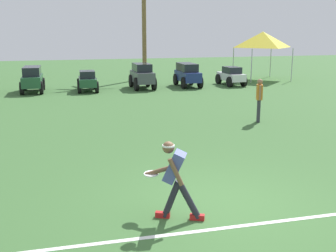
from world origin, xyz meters
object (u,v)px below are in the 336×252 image
(parked_car_slot_f, at_px, (231,76))
(frisbee_in_flight, at_px, (151,174))
(parked_car_slot_c, at_px, (87,81))
(parked_car_slot_e, at_px, (187,74))
(parked_car_slot_d, at_px, (142,75))
(parked_car_slot_b, at_px, (32,78))
(frisbee_thrower, at_px, (175,176))
(palm_tree_left_of_centre, at_px, (144,11))
(event_tent, at_px, (263,40))
(teammate_near_sideline, at_px, (259,96))

(parked_car_slot_f, bearing_deg, frisbee_in_flight, -117.66)
(parked_car_slot_c, bearing_deg, parked_car_slot_e, 3.74)
(parked_car_slot_d, distance_m, parked_car_slot_f, 5.40)
(frisbee_in_flight, distance_m, parked_car_slot_b, 16.56)
(frisbee_thrower, bearing_deg, palm_tree_left_of_centre, 79.70)
(parked_car_slot_b, bearing_deg, parked_car_slot_f, -0.69)
(parked_car_slot_b, relative_size, event_tent, 0.78)
(parked_car_slot_d, bearing_deg, frisbee_in_flight, -100.80)
(parked_car_slot_c, distance_m, event_tent, 11.97)
(parked_car_slot_e, height_order, parked_car_slot_f, parked_car_slot_e)
(frisbee_in_flight, relative_size, event_tent, 0.12)
(parked_car_slot_b, distance_m, palm_tree_left_of_centre, 9.04)
(parked_car_slot_b, height_order, parked_car_slot_d, parked_car_slot_d)
(frisbee_thrower, bearing_deg, event_tent, 59.09)
(parked_car_slot_c, bearing_deg, parked_car_slot_f, 1.62)
(parked_car_slot_b, relative_size, palm_tree_left_of_centre, 0.34)
(frisbee_thrower, height_order, parked_car_slot_d, frisbee_thrower)
(frisbee_thrower, xyz_separation_m, parked_car_slot_b, (-3.15, 16.69, -0.07))
(parked_car_slot_b, height_order, palm_tree_left_of_centre, palm_tree_left_of_centre)
(frisbee_in_flight, height_order, palm_tree_left_of_centre, palm_tree_left_of_centre)
(teammate_near_sideline, bearing_deg, frisbee_in_flight, -129.76)
(palm_tree_left_of_centre, bearing_deg, parked_car_slot_c, -131.00)
(frisbee_thrower, bearing_deg, parked_car_slot_b, 100.69)
(parked_car_slot_b, distance_m, parked_car_slot_d, 5.90)
(parked_car_slot_f, bearing_deg, teammate_near_sideline, -107.59)
(parked_car_slot_f, bearing_deg, parked_car_slot_d, -179.69)
(teammate_near_sideline, relative_size, parked_car_slot_b, 0.64)
(parked_car_slot_d, bearing_deg, parked_car_slot_e, 3.52)
(parked_car_slot_b, xyz_separation_m, event_tent, (14.38, 2.06, 1.88))
(parked_car_slot_d, height_order, palm_tree_left_of_centre, palm_tree_left_of_centre)
(frisbee_thrower, xyz_separation_m, frisbee_in_flight, (-0.34, 0.37, -0.06))
(event_tent, bearing_deg, frisbee_thrower, -120.91)
(parked_car_slot_e, bearing_deg, parked_car_slot_d, -176.48)
(frisbee_in_flight, distance_m, event_tent, 21.80)
(parked_car_slot_e, height_order, palm_tree_left_of_centre, palm_tree_left_of_centre)
(parked_car_slot_b, xyz_separation_m, parked_car_slot_c, (2.84, -0.37, -0.16))
(frisbee_thrower, relative_size, parked_car_slot_b, 0.58)
(frisbee_thrower, xyz_separation_m, parked_car_slot_f, (8.14, 16.55, -0.23))
(frisbee_in_flight, bearing_deg, frisbee_thrower, -47.53)
(frisbee_in_flight, bearing_deg, parked_car_slot_b, 99.78)
(frisbee_in_flight, relative_size, parked_car_slot_b, 0.16)
(parked_car_slot_d, bearing_deg, parked_car_slot_c, -176.06)
(frisbee_in_flight, xyz_separation_m, parked_car_slot_d, (3.08, 16.16, 0.00))
(parked_car_slot_f, bearing_deg, palm_tree_left_of_centre, 133.67)
(frisbee_in_flight, height_order, parked_car_slot_d, parked_car_slot_d)
(parked_car_slot_b, distance_m, parked_car_slot_f, 11.30)
(parked_car_slot_c, bearing_deg, frisbee_in_flight, -90.10)
(parked_car_slot_d, relative_size, palm_tree_left_of_centre, 0.33)
(parked_car_slot_d, xyz_separation_m, parked_car_slot_f, (5.40, 0.03, -0.18))
(frisbee_thrower, height_order, parked_car_slot_e, frisbee_thrower)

